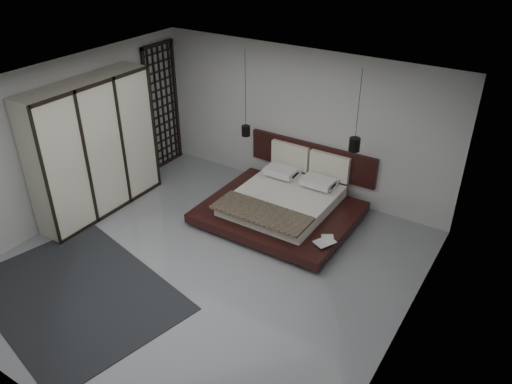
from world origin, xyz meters
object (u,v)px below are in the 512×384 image
Objects in this scene: bed at (284,203)px; wardrobe at (94,148)px; lattice_screen at (163,106)px; pendant_left at (246,130)px; pendant_right at (355,144)px; rug at (77,293)px.

wardrobe is (-2.99, -1.56, 0.95)m from bed.
lattice_screen is 1.04× the size of wardrobe.
wardrobe is at bearing -83.15° from lattice_screen.
bed is 1.62× the size of pendant_left.
pendant_left is at bearing 159.84° from bed.
pendant_right is (4.31, -0.14, 0.24)m from lattice_screen.
lattice_screen is at bearing 176.27° from pendant_left.
wardrobe is (-4.06, -1.95, -0.32)m from pendant_right.
pendant_left is 2.74m from wardrobe.
pendant_right is at bearing 0.00° from pendant_left.
lattice_screen reaches higher than bed.
bed is at bearing 66.71° from rug.
bed is (3.24, -0.53, -1.02)m from lattice_screen.
rug is at bearing -113.29° from bed.
lattice_screen is at bearing 113.60° from rug.
rug is (1.75, -4.01, -1.29)m from lattice_screen.
wardrobe is at bearing -152.43° from bed.
wardrobe reaches higher than rug.
lattice_screen reaches higher than rug.
pendant_right is (2.14, 0.00, 0.24)m from pendant_left.
pendant_left reaches higher than lattice_screen.
lattice_screen is 2.18m from pendant_left.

